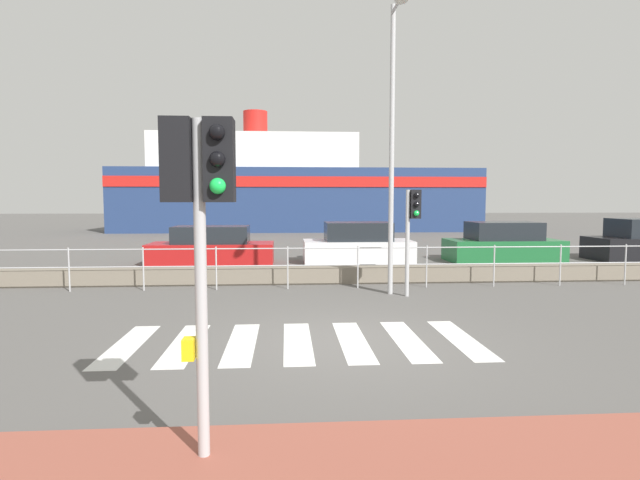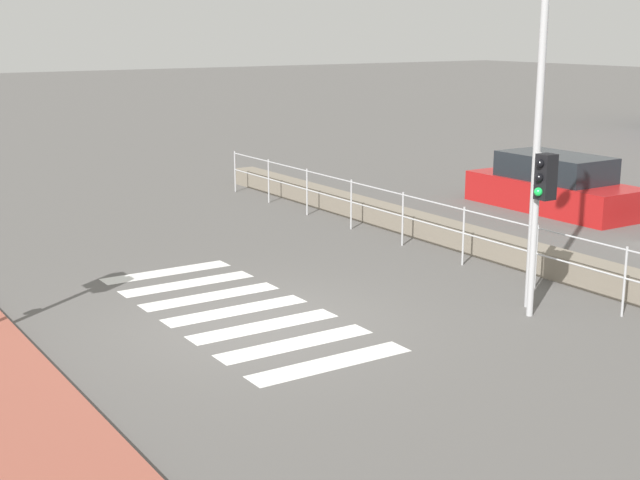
# 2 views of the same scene
# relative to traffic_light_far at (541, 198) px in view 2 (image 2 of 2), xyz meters

# --- Properties ---
(ground_plane) EXTENTS (160.00, 160.00, 0.00)m
(ground_plane) POSITION_rel_traffic_light_far_xyz_m (-2.04, -3.70, -1.87)
(ground_plane) COLOR #565451
(crosswalk) EXTENTS (5.85, 2.40, 0.01)m
(crosswalk) POSITION_rel_traffic_light_far_xyz_m (-2.81, -3.70, -1.87)
(crosswalk) COLOR silver
(crosswalk) RESTS_ON ground_plane
(seawall) EXTENTS (22.32, 0.55, 0.45)m
(seawall) POSITION_rel_traffic_light_far_xyz_m (-2.04, 2.06, -1.64)
(seawall) COLOR slate
(seawall) RESTS_ON ground_plane
(harbor_fence) EXTENTS (20.13, 0.04, 1.11)m
(harbor_fence) POSITION_rel_traffic_light_far_xyz_m (-2.04, 1.18, -1.14)
(harbor_fence) COLOR #B2B2B5
(harbor_fence) RESTS_ON ground_plane
(traffic_light_far) EXTENTS (0.34, 0.32, 2.54)m
(traffic_light_far) POSITION_rel_traffic_light_far_xyz_m (0.00, 0.00, 0.00)
(traffic_light_far) COLOR #B2B2B5
(traffic_light_far) RESTS_ON ground_plane
(streetlamp) EXTENTS (0.32, 1.11, 6.88)m
(streetlamp) POSITION_rel_traffic_light_far_xyz_m (-0.45, 0.15, 2.32)
(streetlamp) COLOR #B2B2B5
(streetlamp) RESTS_ON ground_plane
(parked_car_red) EXTENTS (4.45, 1.73, 1.36)m
(parked_car_red) POSITION_rel_traffic_light_far_xyz_m (-5.68, 6.57, -1.29)
(parked_car_red) COLOR #B21919
(parked_car_red) RESTS_ON ground_plane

